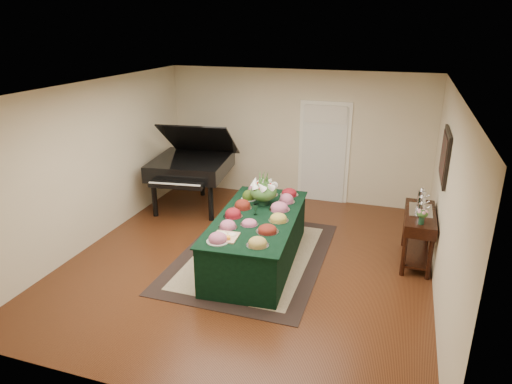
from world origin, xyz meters
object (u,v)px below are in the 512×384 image
(buffet_table, at_px, (257,239))
(mahogany_sideboard, at_px, (419,224))
(grand_piano, at_px, (191,165))
(floral_centerpiece, at_px, (264,189))

(buffet_table, bearing_deg, mahogany_sideboard, 18.56)
(grand_piano, bearing_deg, buffet_table, -42.41)
(grand_piano, relative_size, mahogany_sideboard, 1.58)
(buffet_table, bearing_deg, floral_centerpiece, 96.24)
(floral_centerpiece, height_order, mahogany_sideboard, floral_centerpiece)
(grand_piano, bearing_deg, mahogany_sideboard, -13.00)
(buffet_table, relative_size, floral_centerpiece, 5.73)
(floral_centerpiece, relative_size, grand_piano, 0.24)
(mahogany_sideboard, bearing_deg, floral_centerpiece, -173.00)
(buffet_table, distance_m, mahogany_sideboard, 2.51)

